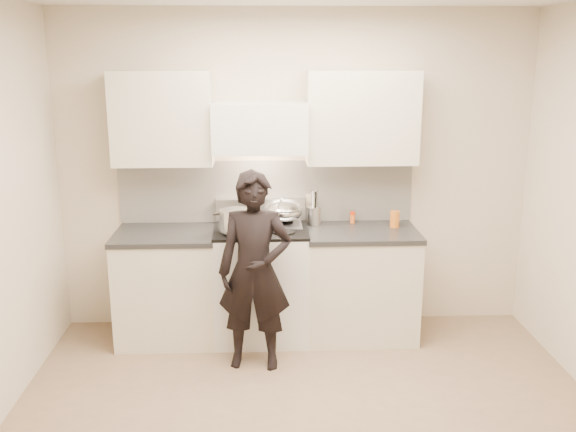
% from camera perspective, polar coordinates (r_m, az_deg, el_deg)
% --- Properties ---
extents(ground_plane, '(4.00, 4.00, 0.00)m').
position_cam_1_polar(ground_plane, '(4.33, 1.96, -18.38)').
color(ground_plane, '#85694F').
extents(room_shell, '(4.04, 3.54, 2.70)m').
position_cam_1_polar(room_shell, '(4.08, 0.94, 3.87)').
color(room_shell, beige).
rests_on(room_shell, ground).
extents(stove, '(0.76, 0.65, 0.96)m').
position_cam_1_polar(stove, '(5.39, -2.37, -5.90)').
color(stove, silver).
rests_on(stove, ground).
extents(counter_right, '(0.92, 0.67, 0.92)m').
position_cam_1_polar(counter_right, '(5.46, 6.43, -5.88)').
color(counter_right, beige).
rests_on(counter_right, ground).
extents(counter_left, '(0.82, 0.67, 0.92)m').
position_cam_1_polar(counter_left, '(5.45, -10.65, -6.07)').
color(counter_left, beige).
rests_on(counter_left, ground).
extents(wok, '(0.32, 0.39, 0.26)m').
position_cam_1_polar(wok, '(5.36, -0.38, 0.38)').
color(wok, silver).
rests_on(wok, stove).
extents(stock_pot, '(0.36, 0.32, 0.17)m').
position_cam_1_polar(stock_pot, '(5.09, -4.68, -0.41)').
color(stock_pot, silver).
rests_on(stock_pot, stove).
extents(utensil_crock, '(0.11, 0.11, 0.30)m').
position_cam_1_polar(utensil_crock, '(5.40, 2.34, 0.12)').
color(utensil_crock, '#BBBBBB').
rests_on(utensil_crock, counter_right).
extents(spice_jar, '(0.04, 0.04, 0.10)m').
position_cam_1_polar(spice_jar, '(5.51, 5.75, -0.11)').
color(spice_jar, orange).
rests_on(spice_jar, counter_right).
extents(oil_glass, '(0.08, 0.08, 0.14)m').
position_cam_1_polar(oil_glass, '(5.42, 9.46, -0.27)').
color(oil_glass, '#C9671B').
rests_on(oil_glass, counter_right).
extents(person, '(0.59, 0.42, 1.51)m').
position_cam_1_polar(person, '(4.80, -2.97, -4.94)').
color(person, black).
rests_on(person, ground).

